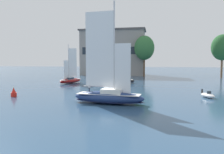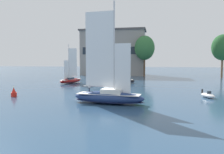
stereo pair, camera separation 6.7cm
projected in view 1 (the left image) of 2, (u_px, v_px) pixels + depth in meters
The scene contains 9 objects.
ground_plane at pixel (109, 104), 36.21m from camera, with size 400.00×400.00×0.00m, color #2D4C6B.
waterfront_building at pixel (113, 53), 106.39m from camera, with size 31.26×13.84×21.78m.
tree_shore_left at pixel (222, 48), 87.47m from camera, with size 8.52×8.52×17.53m.
tree_shore_right at pixel (144, 48), 95.26m from camera, with size 8.69×8.69×17.89m.
sailboat_main at pixel (109, 96), 36.11m from camera, with size 12.37×4.50×16.62m.
sailboat_moored_near_marina at pixel (70, 80), 68.39m from camera, with size 5.65×8.98×11.99m.
sailboat_moored_mid_channel at pixel (121, 81), 67.73m from camera, with size 8.65×3.64×11.53m.
motor_tender at pixel (208, 95), 41.77m from camera, with size 2.83×4.02×1.44m.
channel_buoy at pixel (14, 93), 43.15m from camera, with size 1.09×1.09×1.97m.
Camera 1 is at (7.40, -35.00, 7.18)m, focal length 35.00 mm.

